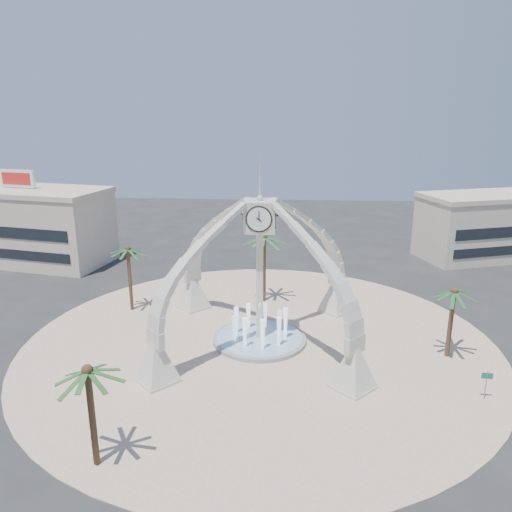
# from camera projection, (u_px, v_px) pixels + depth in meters

# --- Properties ---
(ground) EXTENTS (140.00, 140.00, 0.00)m
(ground) POSITION_uv_depth(u_px,v_px,m) (260.00, 342.00, 42.92)
(ground) COLOR #282828
(ground) RESTS_ON ground
(plaza) EXTENTS (40.00, 40.00, 0.06)m
(plaza) POSITION_uv_depth(u_px,v_px,m) (260.00, 341.00, 42.91)
(plaza) COLOR beige
(plaza) RESTS_ON ground
(clock_tower) EXTENTS (17.94, 17.94, 16.30)m
(clock_tower) POSITION_uv_depth(u_px,v_px,m) (260.00, 270.00, 41.08)
(clock_tower) COLOR beige
(clock_tower) RESTS_ON ground
(fountain) EXTENTS (8.00, 8.00, 3.62)m
(fountain) POSITION_uv_depth(u_px,v_px,m) (260.00, 339.00, 42.84)
(fountain) COLOR #9B9B9D
(fountain) RESTS_ON ground
(building_nw) EXTENTS (23.75, 13.73, 11.90)m
(building_nw) POSITION_uv_depth(u_px,v_px,m) (24.00, 225.00, 64.62)
(building_nw) COLOR #C5B29A
(building_nw) RESTS_ON ground
(building_ne) EXTENTS (21.87, 14.17, 8.60)m
(building_ne) POSITION_uv_depth(u_px,v_px,m) (496.00, 225.00, 66.60)
(building_ne) COLOR #C5B29A
(building_ne) RESTS_ON ground
(palm_east) EXTENTS (4.12, 4.12, 6.36)m
(palm_east) POSITION_uv_depth(u_px,v_px,m) (454.00, 292.00, 38.83)
(palm_east) COLOR brown
(palm_east) RESTS_ON ground
(palm_west) EXTENTS (4.10, 4.10, 7.03)m
(palm_west) POSITION_uv_depth(u_px,v_px,m) (128.00, 250.00, 47.91)
(palm_west) COLOR brown
(palm_west) RESTS_ON ground
(palm_north) EXTENTS (4.83, 4.83, 7.70)m
(palm_north) POSITION_uv_depth(u_px,v_px,m) (264.00, 238.00, 50.06)
(palm_north) COLOR brown
(palm_north) RESTS_ON ground
(palm_south) EXTENTS (4.12, 4.12, 6.68)m
(palm_south) POSITION_uv_depth(u_px,v_px,m) (87.00, 372.00, 26.48)
(palm_south) COLOR brown
(palm_south) RESTS_ON ground
(street_sign) EXTENTS (0.79, 0.11, 2.16)m
(street_sign) POSITION_uv_depth(u_px,v_px,m) (487.00, 379.00, 33.98)
(street_sign) COLOR slate
(street_sign) RESTS_ON ground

